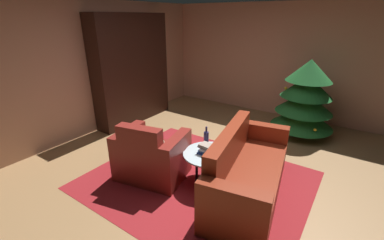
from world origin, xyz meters
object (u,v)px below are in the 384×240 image
object	(u,v)px
coffee_table	(209,156)
bottle_on_table	(206,139)
couch_red	(246,173)
bookshelf_unit	(137,71)
book_stack_on_table	(207,149)
armchair_red	(151,157)
decorated_tree	(305,98)

from	to	relation	value
coffee_table	bottle_on_table	world-z (taller)	bottle_on_table
couch_red	bookshelf_unit	bearing A→B (deg)	159.08
couch_red	book_stack_on_table	bearing A→B (deg)	-172.17
armchair_red	decorated_tree	bearing A→B (deg)	62.41
armchair_red	couch_red	bearing A→B (deg)	17.33
couch_red	coffee_table	bearing A→B (deg)	-174.77
bookshelf_unit	armchair_red	bearing A→B (deg)	-40.97
armchair_red	decorated_tree	xyz separation A→B (m)	(1.44, 2.76, 0.43)
bookshelf_unit	decorated_tree	xyz separation A→B (m)	(3.29, 1.15, -0.35)
couch_red	book_stack_on_table	distance (m)	0.61
couch_red	coffee_table	xyz separation A→B (m)	(-0.54, -0.05, 0.11)
bookshelf_unit	couch_red	world-z (taller)	bookshelf_unit
coffee_table	armchair_red	bearing A→B (deg)	-154.83
bookshelf_unit	armchair_red	world-z (taller)	bookshelf_unit
bookshelf_unit	couch_red	size ratio (longest dim) A/B	1.15
armchair_red	coffee_table	distance (m)	0.84
book_stack_on_table	armchair_red	bearing A→B (deg)	-155.89
bookshelf_unit	couch_red	bearing A→B (deg)	-20.92
bookshelf_unit	armchair_red	distance (m)	2.57
armchair_red	bottle_on_table	xyz separation A→B (m)	(0.62, 0.50, 0.26)
decorated_tree	armchair_red	bearing A→B (deg)	-117.59
bottle_on_table	decorated_tree	world-z (taller)	decorated_tree
decorated_tree	bottle_on_table	bearing A→B (deg)	-110.04
bookshelf_unit	bottle_on_table	xyz separation A→B (m)	(2.47, -1.11, -0.52)
bookshelf_unit	decorated_tree	world-z (taller)	bookshelf_unit
couch_red	bottle_on_table	bearing A→B (deg)	172.18
coffee_table	book_stack_on_table	bearing A→B (deg)	-132.17
couch_red	bottle_on_table	size ratio (longest dim) A/B	6.38
bookshelf_unit	book_stack_on_table	bearing A→B (deg)	-26.40
book_stack_on_table	bottle_on_table	distance (m)	0.21
bottle_on_table	couch_red	bearing A→B (deg)	-7.82
book_stack_on_table	bookshelf_unit	bearing A→B (deg)	153.60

